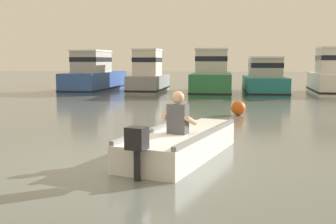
# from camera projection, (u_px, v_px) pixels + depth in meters

# --- Properties ---
(ground_plane) EXTENTS (120.00, 120.00, 0.00)m
(ground_plane) POSITION_uv_depth(u_px,v_px,m) (125.00, 165.00, 6.77)
(ground_plane) COLOR slate
(rowboat_with_person) EXTENTS (2.02, 3.65, 1.19)m
(rowboat_with_person) POSITION_uv_depth(u_px,v_px,m) (183.00, 142.00, 7.38)
(rowboat_with_person) COLOR white
(rowboat_with_person) RESTS_ON ground
(moored_boat_blue) EXTENTS (2.36, 6.33, 2.28)m
(moored_boat_blue) POSITION_uv_depth(u_px,v_px,m) (94.00, 76.00, 22.93)
(moored_boat_blue) COLOR #2D519E
(moored_boat_blue) RESTS_ON ground
(moored_boat_grey) EXTENTS (1.93, 4.59, 2.35)m
(moored_boat_grey) POSITION_uv_depth(u_px,v_px,m) (149.00, 76.00, 22.68)
(moored_boat_grey) COLOR gray
(moored_boat_grey) RESTS_ON ground
(moored_boat_green) EXTENTS (2.27, 6.33, 2.33)m
(moored_boat_green) POSITION_uv_depth(u_px,v_px,m) (212.00, 77.00, 21.45)
(moored_boat_green) COLOR #287042
(moored_boat_green) RESTS_ON ground
(moored_boat_teal) EXTENTS (2.16, 5.28, 1.92)m
(moored_boat_teal) POSITION_uv_depth(u_px,v_px,m) (264.00, 80.00, 21.24)
(moored_boat_teal) COLOR #1E727A
(moored_boat_teal) RESTS_ON ground
(moored_boat_white) EXTENTS (2.06, 4.94, 2.41)m
(moored_boat_white) POSITION_uv_depth(u_px,v_px,m) (329.00, 77.00, 21.13)
(moored_boat_white) COLOR white
(moored_boat_white) RESTS_ON ground
(mooring_buoy) EXTENTS (0.45, 0.45, 0.45)m
(mooring_buoy) POSITION_uv_depth(u_px,v_px,m) (238.00, 108.00, 12.88)
(mooring_buoy) COLOR #E55919
(mooring_buoy) RESTS_ON ground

